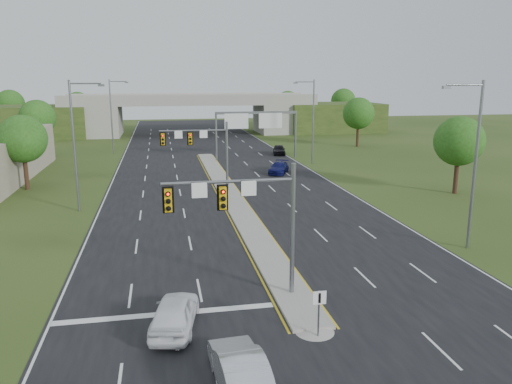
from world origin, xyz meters
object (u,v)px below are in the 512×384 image
Objects in this scene: sign_gantry at (255,122)px; car_far_b at (279,168)px; signal_mast_far at (204,146)px; car_silver at (240,369)px; keep_right_sign at (319,306)px; signal_mast_near at (249,210)px; car_far_c at (279,150)px; overpass at (191,117)px; car_white at (175,313)px.

sign_gantry is 2.51× the size of car_far_b.
signal_mast_far is 1.49× the size of car_silver.
sign_gantry is at bearing 65.89° from signal_mast_far.
signal_mast_near is at bearing 116.94° from keep_right_sign.
car_silver is (-3.94, -2.99, -0.72)m from keep_right_sign.
keep_right_sign is at bearing -97.70° from sign_gantry.
car_silver is 58.00m from car_far_c.
keep_right_sign is (2.26, -29.45, -3.21)m from signal_mast_far.
overpass is 17.34× the size of car_far_b.
signal_mast_near is 1.49× the size of car_silver.
car_far_c is (13.26, 23.59, -3.98)m from signal_mast_far.
car_silver is (2.18, -5.00, -0.01)m from car_white.
signal_mast_near is 3.18× the size of keep_right_sign.
signal_mast_near reaches higher than car_far_c.
signal_mast_near is 50.53m from car_far_c.
sign_gantry is (6.68, 49.45, 3.72)m from keep_right_sign.
car_silver reaches higher than car_far_b.
signal_mast_near is at bearing -101.25° from sign_gantry.
car_far_c is (11.00, 53.05, -0.77)m from keep_right_sign.
overpass is 82.79m from car_white.
car_far_b is at bearing 74.07° from signal_mast_near.
car_far_c is (17.12, 51.04, -0.06)m from car_white.
signal_mast_near is at bearing -136.76° from car_white.
sign_gantry is 49.33m from car_white.
overpass reaches higher than car_far_b.
sign_gantry is (8.95, 19.99, 0.51)m from signal_mast_far.
sign_gantry is at bearing -94.23° from car_white.
car_far_b is at bearing -93.24° from car_far_c.
signal_mast_near is 25.00m from signal_mast_far.
car_far_c is at bearing 100.65° from car_far_b.
car_far_b is (0.70, -11.19, -4.55)m from sign_gantry.
overpass is 87.65m from car_silver.
car_silver is at bearing -92.96° from signal_mast_far.
signal_mast_near is at bearing -91.62° from overpass.
keep_right_sign is (2.26, -4.45, -3.21)m from signal_mast_near.
overpass is (0.00, 84.53, 2.04)m from keep_right_sign.
keep_right_sign reaches higher than car_far_c.
signal_mast_far reaches higher than keep_right_sign.
car_white reaches higher than car_far_c.
car_silver is at bearing -94.43° from car_far_c.
signal_mast_near is at bearing -94.77° from car_far_c.
overpass reaches higher than car_silver.
car_silver is at bearing -102.70° from signal_mast_near.
car_white is (-12.80, -47.44, -4.44)m from sign_gantry.
car_far_b is (7.38, -46.27, -2.86)m from overpass.
signal_mast_far is 0.09× the size of overpass.
signal_mast_far is 3.18× the size of keep_right_sign.
overpass is 18.84× the size of car_far_c.
signal_mast_far is at bearing -108.84° from car_far_c.
signal_mast_far is 1.52× the size of car_far_b.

